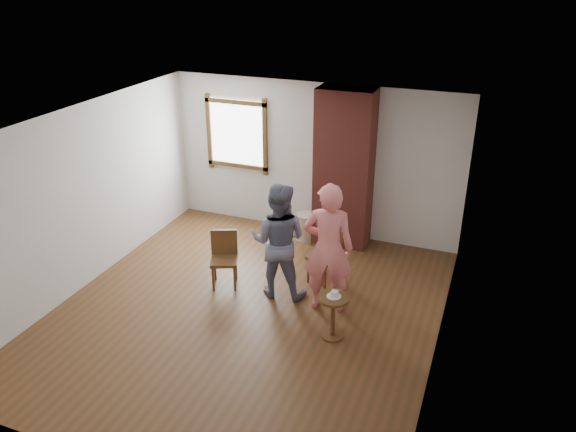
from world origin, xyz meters
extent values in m
plane|color=brown|center=(0.00, 0.00, 0.00)|extent=(5.50, 5.50, 0.00)
cube|color=silver|center=(0.00, 2.75, 1.30)|extent=(5.00, 0.04, 2.60)
cube|color=silver|center=(-2.50, 0.00, 1.30)|extent=(0.04, 5.50, 2.60)
cube|color=silver|center=(2.50, 0.00, 1.30)|extent=(0.04, 5.50, 2.60)
cube|color=white|center=(0.00, 0.00, 2.60)|extent=(5.00, 5.50, 0.04)
cube|color=brown|center=(-1.40, 2.71, 1.60)|extent=(1.14, 0.06, 1.34)
cube|color=white|center=(-1.40, 2.73, 1.60)|extent=(1.00, 0.02, 1.20)
cube|color=brown|center=(0.60, 2.50, 1.30)|extent=(0.90, 0.50, 2.60)
cylinder|color=tan|center=(0.01, 2.38, 0.23)|extent=(0.40, 0.40, 0.45)
cylinder|color=black|center=(-0.72, 2.40, 0.09)|extent=(0.21, 0.21, 0.17)
cube|color=brown|center=(-0.59, 0.53, 0.41)|extent=(0.50, 0.50, 0.05)
cylinder|color=brown|center=(-0.67, 0.33, 0.20)|extent=(0.04, 0.04, 0.41)
cylinder|color=brown|center=(-0.39, 0.45, 0.20)|extent=(0.04, 0.04, 0.41)
cylinder|color=brown|center=(-0.79, 0.61, 0.20)|extent=(0.04, 0.04, 0.41)
cylinder|color=brown|center=(-0.51, 0.73, 0.20)|extent=(0.04, 0.04, 0.41)
cube|color=brown|center=(-0.66, 0.69, 0.61)|extent=(0.37, 0.18, 0.41)
cube|color=brown|center=(0.72, 1.13, 0.41)|extent=(0.49, 0.49, 0.05)
cylinder|color=brown|center=(0.52, 1.04, 0.21)|extent=(0.04, 0.04, 0.41)
cylinder|color=brown|center=(0.82, 0.93, 0.21)|extent=(0.04, 0.04, 0.41)
cylinder|color=brown|center=(0.63, 1.33, 0.21)|extent=(0.04, 0.04, 0.41)
cylinder|color=brown|center=(0.92, 1.23, 0.21)|extent=(0.04, 0.04, 0.41)
cube|color=brown|center=(0.78, 1.30, 0.62)|extent=(0.38, 0.16, 0.41)
cylinder|color=brown|center=(1.25, -0.09, 0.58)|extent=(0.40, 0.40, 0.04)
cylinder|color=brown|center=(1.25, -0.09, 0.29)|extent=(0.06, 0.06, 0.54)
cylinder|color=brown|center=(1.25, -0.09, 0.01)|extent=(0.28, 0.28, 0.03)
cylinder|color=white|center=(1.25, -0.09, 0.60)|extent=(0.18, 0.18, 0.01)
cube|color=white|center=(1.26, -0.09, 0.64)|extent=(0.08, 0.07, 0.06)
imported|color=#131734|center=(0.22, 0.62, 0.84)|extent=(0.89, 0.74, 1.68)
imported|color=#F57B7A|center=(0.97, 0.53, 0.92)|extent=(0.74, 0.57, 1.83)
camera|label=1|loc=(2.84, -5.73, 4.38)|focal=35.00mm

